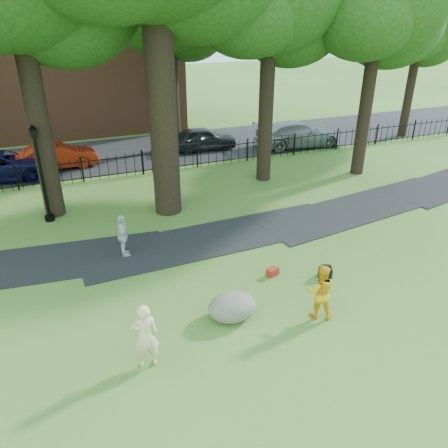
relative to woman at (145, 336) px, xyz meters
name	(u,v)px	position (x,y,z in m)	size (l,w,h in m)	color
ground	(232,302)	(2.88, 1.55, -0.88)	(120.00, 120.00, 0.00)	#446724
footpath	(216,238)	(3.88, 5.45, -0.88)	(36.00, 2.60, 0.03)	black
street	(129,153)	(2.88, 17.55, -0.88)	(80.00, 7.00, 0.02)	black
iron_fence	(142,163)	(2.88, 13.55, -0.28)	(44.00, 0.04, 1.20)	black
brick_building	(36,39)	(-1.12, 25.55, 5.12)	(18.00, 8.00, 12.00)	brown
woman	(145,336)	(0.00, 0.00, 0.00)	(0.64, 0.42, 1.76)	beige
man	(320,292)	(4.87, 0.07, -0.07)	(0.79, 0.61, 1.62)	#E8A313
pedestrian	(123,236)	(0.44, 5.44, -0.11)	(0.90, 0.38, 1.54)	silver
boulder	(232,305)	(2.61, 0.91, -0.48)	(1.38, 1.04, 0.81)	gray
lamppost	(42,176)	(-1.88, 9.45, 1.05)	(0.39, 0.39, 3.93)	black
backpack	(325,272)	(6.19, 1.69, -0.72)	(0.42, 0.26, 0.31)	black
red_bag	(273,272)	(4.66, 2.39, -0.75)	(0.38, 0.24, 0.26)	maroon
red_sedan	(57,156)	(-1.17, 16.14, -0.20)	(1.45, 4.15, 1.37)	maroon
navy_van	(2,166)	(-3.81, 15.42, -0.17)	(2.36, 5.12, 1.42)	#0B0C37
grey_car	(202,138)	(7.23, 16.53, -0.18)	(1.66, 4.12, 1.41)	black
silver_car	(297,134)	(12.97, 15.05, -0.10)	(2.18, 5.37, 1.56)	gray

